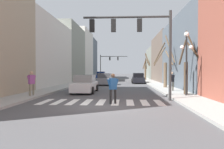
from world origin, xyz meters
The scene contains 19 objects.
ground_plane centered at (0.00, 0.00, 0.00)m, with size 240.00×240.00×0.00m, color #4C4C4F.
sidewalk_right centered at (5.83, 0.00, 0.07)m, with size 2.25×90.00×0.15m.
building_row_left centered at (-9.96, 24.07, 5.60)m, with size 6.00×61.26×13.41m.
building_row_right centered at (9.96, 16.58, 4.50)m, with size 6.00×49.67×11.92m.
crosswalk_stripes centered at (0.00, 1.45, 0.00)m, with size 7.65×2.60×0.01m.
traffic_signal_near centered at (2.30, 2.42, 4.37)m, with size 5.84×0.28×5.93m.
traffic_signal_far centered at (-2.48, 41.58, 4.28)m, with size 6.72×0.28×5.88m.
street_lamp_right_corner centered at (6.01, 4.21, 3.45)m, with size 0.95×0.36×4.69m.
car_parked_right_mid centered at (-3.60, 35.03, 0.82)m, with size 1.97×4.36×1.76m.
car_driving_toward_lane centered at (3.59, 22.32, 0.75)m, with size 1.98×4.82×1.59m.
car_driving_away_lane centered at (-2.10, 7.35, 0.75)m, with size 2.00×4.79×1.59m.
car_at_intersection centered at (-1.28, 17.96, 0.75)m, with size 2.16×4.41×1.61m.
pedestrian_on_right_sidewalk centered at (0.77, 0.83, 1.07)m, with size 0.72×0.47×1.80m.
pedestrian_on_left_sidewalk centered at (-5.34, 3.46, 1.21)m, with size 0.45×0.72×1.79m.
pedestrian_waiting_at_curb centered at (5.76, 7.93, 1.16)m, with size 0.65×0.49×1.71m.
street_tree_right_far centered at (5.75, 32.88, 2.10)m, with size 1.07×2.05×4.19m.
street_tree_right_mid centered at (6.34, 5.14, 2.20)m, with size 1.48×1.67×4.95m.
street_tree_left_near centered at (5.89, 11.94, 2.40)m, with size 2.13×3.38×5.69m.
street_tree_right_near centered at (6.17, 35.25, 2.76)m, with size 1.39×1.88×5.64m.
Camera 1 is at (1.45, -12.14, 1.98)m, focal length 35.00 mm.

